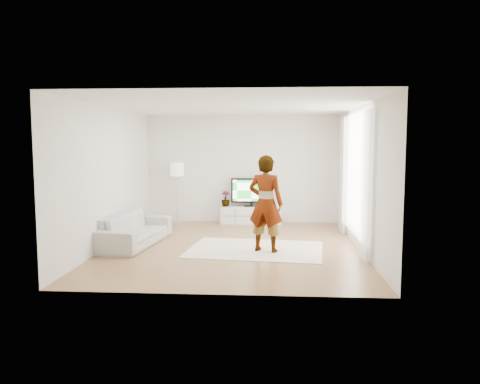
# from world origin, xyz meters

# --- Properties ---
(floor) EXTENTS (6.00, 6.00, 0.00)m
(floor) POSITION_xyz_m (0.00, 0.00, 0.00)
(floor) COLOR #9D6D47
(floor) RESTS_ON ground
(ceiling) EXTENTS (6.00, 6.00, 0.00)m
(ceiling) POSITION_xyz_m (0.00, 0.00, 2.80)
(ceiling) COLOR white
(ceiling) RESTS_ON wall_back
(wall_left) EXTENTS (0.02, 6.00, 2.80)m
(wall_left) POSITION_xyz_m (-2.50, 0.00, 1.40)
(wall_left) COLOR silver
(wall_left) RESTS_ON floor
(wall_right) EXTENTS (0.02, 6.00, 2.80)m
(wall_right) POSITION_xyz_m (2.50, 0.00, 1.40)
(wall_right) COLOR silver
(wall_right) RESTS_ON floor
(wall_back) EXTENTS (5.00, 0.02, 2.80)m
(wall_back) POSITION_xyz_m (0.00, 3.00, 1.40)
(wall_back) COLOR silver
(wall_back) RESTS_ON floor
(wall_front) EXTENTS (5.00, 0.02, 2.80)m
(wall_front) POSITION_xyz_m (0.00, -3.00, 1.40)
(wall_front) COLOR silver
(wall_front) RESTS_ON floor
(window) EXTENTS (0.01, 2.60, 2.50)m
(window) POSITION_xyz_m (2.48, 0.30, 1.45)
(window) COLOR white
(window) RESTS_ON wall_right
(curtain_near) EXTENTS (0.04, 0.70, 2.60)m
(curtain_near) POSITION_xyz_m (2.40, -1.00, 1.35)
(curtain_near) COLOR white
(curtain_near) RESTS_ON floor
(curtain_far) EXTENTS (0.04, 0.70, 2.60)m
(curtain_far) POSITION_xyz_m (2.40, 1.60, 1.35)
(curtain_far) COLOR white
(curtain_far) RESTS_ON floor
(media_console) EXTENTS (1.57, 0.45, 0.44)m
(media_console) POSITION_xyz_m (0.26, 2.76, 0.22)
(media_console) COLOR silver
(media_console) RESTS_ON floor
(television) EXTENTS (1.05, 0.21, 0.73)m
(television) POSITION_xyz_m (0.26, 2.79, 0.84)
(television) COLOR black
(television) RESTS_ON media_console
(game_console) EXTENTS (0.08, 0.15, 0.20)m
(game_console) POSITION_xyz_m (0.95, 2.76, 0.54)
(game_console) COLOR white
(game_console) RESTS_ON media_console
(potted_plant) EXTENTS (0.28, 0.28, 0.40)m
(potted_plant) POSITION_xyz_m (-0.41, 2.77, 0.64)
(potted_plant) COLOR #3F7238
(potted_plant) RESTS_ON media_console
(rug) EXTENTS (2.76, 2.12, 0.01)m
(rug) POSITION_xyz_m (0.47, -0.24, 0.01)
(rug) COLOR #EDE2CA
(rug) RESTS_ON floor
(player) EXTENTS (0.77, 0.62, 1.84)m
(player) POSITION_xyz_m (0.66, -0.40, 0.93)
(player) COLOR #334772
(player) RESTS_ON rug
(sofa) EXTENTS (1.11, 2.28, 0.64)m
(sofa) POSITION_xyz_m (-2.03, 0.05, 0.32)
(sofa) COLOR beige
(sofa) RESTS_ON floor
(floor_lamp) EXTENTS (0.35, 0.35, 1.57)m
(floor_lamp) POSITION_xyz_m (-1.66, 2.70, 1.33)
(floor_lamp) COLOR silver
(floor_lamp) RESTS_ON floor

